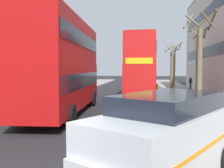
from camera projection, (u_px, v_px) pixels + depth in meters
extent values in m
cube|color=gray|center=(198.00, 103.00, 19.71)|extent=(4.00, 80.00, 0.14)
cube|color=gray|center=(36.00, 101.00, 21.38)|extent=(4.00, 80.00, 0.14)
cube|color=yellow|center=(173.00, 108.00, 18.00)|extent=(0.10, 56.00, 0.01)
cube|color=yellow|center=(170.00, 107.00, 18.02)|extent=(0.10, 56.00, 0.01)
cube|color=#B20F0F|center=(64.00, 85.00, 15.52)|extent=(3.04, 10.91, 2.60)
cube|color=#B20F0F|center=(63.00, 42.00, 15.36)|extent=(2.98, 10.69, 2.50)
cube|color=black|center=(64.00, 80.00, 15.50)|extent=(3.04, 10.48, 0.84)
cube|color=black|center=(63.00, 41.00, 15.36)|extent=(3.02, 10.27, 0.80)
cube|color=yellow|center=(81.00, 61.00, 20.78)|extent=(2.00, 0.16, 0.44)
cube|color=maroon|center=(63.00, 20.00, 15.28)|extent=(2.73, 9.82, 0.10)
cylinder|color=black|center=(59.00, 98.00, 19.02)|extent=(0.35, 1.05, 1.04)
cylinder|color=black|center=(93.00, 99.00, 18.82)|extent=(0.35, 1.05, 1.04)
cylinder|color=black|center=(20.00, 115.00, 12.36)|extent=(0.35, 1.05, 1.04)
cylinder|color=black|center=(71.00, 115.00, 12.16)|extent=(0.35, 1.05, 1.04)
cube|color=red|center=(143.00, 79.00, 24.30)|extent=(2.96, 10.90, 2.60)
cube|color=red|center=(143.00, 52.00, 24.14)|extent=(2.90, 10.68, 2.50)
cube|color=black|center=(143.00, 76.00, 24.28)|extent=(2.97, 10.47, 0.84)
cube|color=black|center=(143.00, 51.00, 24.14)|extent=(2.96, 10.25, 0.80)
cube|color=yellow|center=(139.00, 61.00, 18.91)|extent=(2.00, 0.15, 0.44)
cube|color=maroon|center=(143.00, 38.00, 24.06)|extent=(2.67, 9.81, 0.10)
cylinder|color=black|center=(156.00, 96.00, 20.87)|extent=(0.34, 1.05, 1.04)
cylinder|color=black|center=(125.00, 95.00, 21.29)|extent=(0.34, 1.05, 1.04)
cylinder|color=black|center=(156.00, 89.00, 27.45)|extent=(0.34, 1.05, 1.04)
cylinder|color=black|center=(133.00, 89.00, 27.88)|extent=(0.34, 1.05, 1.04)
cube|color=silver|center=(167.00, 142.00, 6.26)|extent=(4.09, 5.00, 1.50)
cube|color=black|center=(170.00, 109.00, 6.33)|extent=(3.06, 3.50, 0.76)
cube|color=orange|center=(167.00, 140.00, 6.26)|extent=(3.91, 4.69, 0.10)
cylinder|color=black|center=(223.00, 158.00, 6.86)|extent=(0.54, 0.69, 0.68)
cylinder|color=black|center=(162.00, 146.00, 7.99)|extent=(0.54, 0.69, 0.68)
cylinder|color=#2D2D38|center=(190.00, 87.00, 30.55)|extent=(0.22, 0.22, 0.85)
cube|color=#26262B|center=(190.00, 81.00, 30.51)|extent=(0.34, 0.22, 0.56)
sphere|color=tan|center=(191.00, 77.00, 30.48)|extent=(0.20, 0.20, 0.20)
cylinder|color=#6B6047|center=(174.00, 68.00, 37.05)|extent=(0.29, 0.29, 5.20)
cylinder|color=#6B6047|center=(180.00, 46.00, 36.86)|extent=(0.34, 1.61, 1.18)
cylinder|color=#6B6047|center=(175.00, 48.00, 37.40)|extent=(1.19, 0.44, 0.89)
cylinder|color=#6B6047|center=(170.00, 47.00, 36.90)|extent=(0.20, 1.20, 0.89)
cylinder|color=#6B6047|center=(175.00, 48.00, 36.44)|extent=(0.95, 0.15, 0.71)
cylinder|color=#6B6047|center=(199.00, 70.00, 15.86)|extent=(0.34, 0.34, 5.02)
cylinder|color=#6B6047|center=(212.00, 20.00, 15.64)|extent=(0.23, 1.46, 1.07)
cylinder|color=#6B6047|center=(203.00, 22.00, 16.32)|extent=(1.48, 0.76, 1.15)
cylinder|color=#6B6047|center=(188.00, 21.00, 16.13)|extent=(0.87, 1.39, 1.13)
cylinder|color=#6B6047|center=(192.00, 21.00, 15.44)|extent=(0.75, 1.14, 0.93)
cylinder|color=#6B6047|center=(208.00, 20.00, 15.15)|extent=(1.09, 0.80, 0.92)
cylinder|color=#6B6047|center=(198.00, 68.00, 22.56)|extent=(0.31, 0.31, 5.26)
cylinder|color=#6B6047|center=(205.00, 33.00, 22.33)|extent=(0.17, 1.16, 0.86)
cylinder|color=#6B6047|center=(200.00, 33.00, 22.96)|extent=(1.34, 0.72, 1.05)
cylinder|color=#6B6047|center=(192.00, 34.00, 22.69)|extent=(0.63, 1.06, 0.84)
cylinder|color=#6B6047|center=(195.00, 33.00, 22.11)|extent=(0.76, 0.78, 0.73)
cylinder|color=#6B6047|center=(201.00, 34.00, 22.00)|extent=(0.83, 0.49, 0.66)
cylinder|color=#6B6047|center=(172.00, 71.00, 30.59)|extent=(0.37, 0.37, 4.55)
cylinder|color=#6B6047|center=(176.00, 49.00, 30.42)|extent=(0.20, 0.96, 0.72)
cylinder|color=#6B6047|center=(170.00, 48.00, 31.07)|extent=(1.33, 0.54, 1.00)
cylinder|color=#6B6047|center=(170.00, 49.00, 30.14)|extent=(0.79, 0.69, 0.70)
cube|color=black|center=(211.00, 9.00, 24.08)|extent=(0.04, 24.64, 1.00)
cube|color=black|center=(210.00, 51.00, 24.32)|extent=(0.04, 24.64, 1.00)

